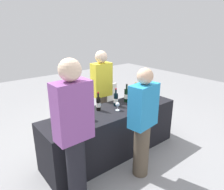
{
  "coord_description": "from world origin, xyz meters",
  "views": [
    {
      "loc": [
        -1.88,
        -2.33,
        2.04
      ],
      "look_at": [
        0.0,
        0.0,
        1.02
      ],
      "focal_mm": 33.32,
      "sensor_mm": 36.0,
      "label": 1
    }
  ],
  "objects_px": {
    "wine_bottle_5": "(126,95)",
    "guest_0": "(74,131)",
    "server_pouring": "(102,91)",
    "wine_bottle_3": "(98,104)",
    "wine_glass_0": "(91,114)",
    "wine_bottle_6": "(135,93)",
    "wine_bottle_1": "(73,111)",
    "wine_bottle_7": "(146,91)",
    "wine_glass_1": "(118,105)",
    "wine_glass_2": "(142,100)",
    "wine_bottle_2": "(80,110)",
    "menu_board": "(107,103)",
    "wine_bottle_4": "(116,100)",
    "ice_bucket": "(66,117)",
    "wine_bottle_0": "(53,115)",
    "guest_1": "(143,121)"
  },
  "relations": [
    {
      "from": "wine_glass_1",
      "to": "server_pouring",
      "type": "height_order",
      "value": "server_pouring"
    },
    {
      "from": "guest_0",
      "to": "ice_bucket",
      "type": "bearing_deg",
      "value": 70.28
    },
    {
      "from": "wine_bottle_2",
      "to": "wine_bottle_3",
      "type": "xyz_separation_m",
      "value": [
        0.35,
        0.03,
        0.0
      ]
    },
    {
      "from": "wine_bottle_4",
      "to": "guest_1",
      "type": "distance_m",
      "value": 0.78
    },
    {
      "from": "wine_bottle_1",
      "to": "ice_bucket",
      "type": "height_order",
      "value": "wine_bottle_1"
    },
    {
      "from": "guest_0",
      "to": "menu_board",
      "type": "bearing_deg",
      "value": 42.24
    },
    {
      "from": "wine_glass_0",
      "to": "guest_1",
      "type": "distance_m",
      "value": 0.72
    },
    {
      "from": "wine_bottle_6",
      "to": "ice_bucket",
      "type": "xyz_separation_m",
      "value": [
        -1.4,
        -0.12,
        -0.01
      ]
    },
    {
      "from": "wine_bottle_5",
      "to": "wine_bottle_7",
      "type": "xyz_separation_m",
      "value": [
        0.44,
        -0.04,
        0.0
      ]
    },
    {
      "from": "wine_bottle_5",
      "to": "guest_0",
      "type": "relative_size",
      "value": 0.18
    },
    {
      "from": "wine_bottle_6",
      "to": "ice_bucket",
      "type": "relative_size",
      "value": 1.47
    },
    {
      "from": "guest_0",
      "to": "wine_bottle_4",
      "type": "bearing_deg",
      "value": 28.35
    },
    {
      "from": "wine_bottle_6",
      "to": "wine_bottle_7",
      "type": "bearing_deg",
      "value": -6.74
    },
    {
      "from": "wine_bottle_2",
      "to": "wine_bottle_5",
      "type": "distance_m",
      "value": 0.94
    },
    {
      "from": "wine_bottle_0",
      "to": "wine_bottle_2",
      "type": "bearing_deg",
      "value": -10.77
    },
    {
      "from": "wine_glass_2",
      "to": "server_pouring",
      "type": "xyz_separation_m",
      "value": [
        -0.27,
        0.76,
        0.02
      ]
    },
    {
      "from": "wine_bottle_7",
      "to": "ice_bucket",
      "type": "distance_m",
      "value": 1.64
    },
    {
      "from": "wine_bottle_6",
      "to": "wine_bottle_2",
      "type": "bearing_deg",
      "value": -178.79
    },
    {
      "from": "wine_bottle_5",
      "to": "wine_bottle_6",
      "type": "relative_size",
      "value": 1.0
    },
    {
      "from": "wine_glass_2",
      "to": "wine_glass_1",
      "type": "bearing_deg",
      "value": 166.35
    },
    {
      "from": "wine_bottle_3",
      "to": "wine_bottle_1",
      "type": "bearing_deg",
      "value": -176.28
    },
    {
      "from": "wine_bottle_3",
      "to": "wine_bottle_2",
      "type": "bearing_deg",
      "value": -174.53
    },
    {
      "from": "wine_glass_0",
      "to": "server_pouring",
      "type": "xyz_separation_m",
      "value": [
        0.69,
        0.69,
        0.03
      ]
    },
    {
      "from": "server_pouring",
      "to": "wine_glass_0",
      "type": "bearing_deg",
      "value": 47.77
    },
    {
      "from": "wine_bottle_0",
      "to": "wine_bottle_5",
      "type": "height_order",
      "value": "wine_bottle_5"
    },
    {
      "from": "wine_bottle_3",
      "to": "guest_0",
      "type": "distance_m",
      "value": 1.03
    },
    {
      "from": "guest_0",
      "to": "menu_board",
      "type": "xyz_separation_m",
      "value": [
        1.64,
        1.57,
        -0.55
      ]
    },
    {
      "from": "wine_glass_1",
      "to": "wine_bottle_0",
      "type": "bearing_deg",
      "value": 166.74
    },
    {
      "from": "wine_bottle_5",
      "to": "server_pouring",
      "type": "distance_m",
      "value": 0.5
    },
    {
      "from": "wine_bottle_3",
      "to": "wine_bottle_5",
      "type": "bearing_deg",
      "value": 0.47
    },
    {
      "from": "guest_1",
      "to": "wine_glass_0",
      "type": "bearing_deg",
      "value": 120.32
    },
    {
      "from": "wine_bottle_7",
      "to": "wine_glass_0",
      "type": "height_order",
      "value": "wine_bottle_7"
    },
    {
      "from": "wine_bottle_2",
      "to": "menu_board",
      "type": "relative_size",
      "value": 0.38
    },
    {
      "from": "wine_bottle_3",
      "to": "wine_glass_0",
      "type": "relative_size",
      "value": 2.2
    },
    {
      "from": "wine_bottle_5",
      "to": "wine_glass_1",
      "type": "height_order",
      "value": "wine_bottle_5"
    },
    {
      "from": "wine_bottle_5",
      "to": "guest_0",
      "type": "distance_m",
      "value": 1.54
    },
    {
      "from": "ice_bucket",
      "to": "menu_board",
      "type": "height_order",
      "value": "ice_bucket"
    },
    {
      "from": "wine_glass_0",
      "to": "wine_bottle_0",
      "type": "bearing_deg",
      "value": 149.12
    },
    {
      "from": "wine_bottle_1",
      "to": "wine_glass_0",
      "type": "distance_m",
      "value": 0.26
    },
    {
      "from": "wine_bottle_7",
      "to": "guest_1",
      "type": "bearing_deg",
      "value": -139.3
    },
    {
      "from": "wine_bottle_1",
      "to": "wine_glass_2",
      "type": "xyz_separation_m",
      "value": [
        1.12,
        -0.26,
        -0.01
      ]
    },
    {
      "from": "wine_bottle_7",
      "to": "server_pouring",
      "type": "height_order",
      "value": "server_pouring"
    },
    {
      "from": "wine_bottle_3",
      "to": "wine_bottle_4",
      "type": "xyz_separation_m",
      "value": [
        0.33,
        -0.02,
        0.0
      ]
    },
    {
      "from": "wine_glass_0",
      "to": "wine_glass_2",
      "type": "height_order",
      "value": "wine_glass_2"
    },
    {
      "from": "wine_bottle_1",
      "to": "wine_bottle_5",
      "type": "height_order",
      "value": "wine_bottle_1"
    },
    {
      "from": "wine_bottle_1",
      "to": "guest_0",
      "type": "distance_m",
      "value": 0.72
    },
    {
      "from": "wine_bottle_7",
      "to": "wine_glass_1",
      "type": "height_order",
      "value": "wine_bottle_7"
    },
    {
      "from": "wine_bottle_1",
      "to": "wine_glass_2",
      "type": "distance_m",
      "value": 1.15
    },
    {
      "from": "wine_glass_1",
      "to": "guest_0",
      "type": "distance_m",
      "value": 1.13
    },
    {
      "from": "server_pouring",
      "to": "ice_bucket",
      "type": "bearing_deg",
      "value": 33.03
    }
  ]
}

